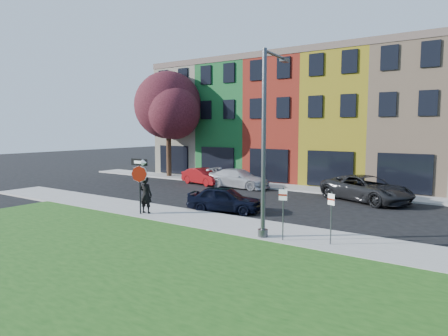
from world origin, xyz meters
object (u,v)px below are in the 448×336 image
Objects in this scene: street_lamp at (266,143)px; man at (146,195)px; stop_sign at (139,175)px; sedan_near at (225,199)px.

man is at bearing 172.53° from street_lamp.
street_lamp is (7.14, 0.04, 1.72)m from stop_sign.
street_lamp is at bearing -142.62° from sedan_near.
stop_sign is 4.64m from sedan_near.
sedan_near is at bearing 46.39° from stop_sign.
stop_sign is 1.11m from man.
sedan_near is (2.87, 3.35, -1.44)m from stop_sign.
stop_sign is 1.49× the size of man.
sedan_near is 0.58× the size of street_lamp.
man is at bearing 70.40° from stop_sign.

